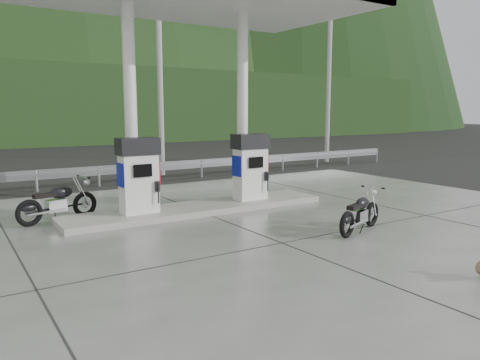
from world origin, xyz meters
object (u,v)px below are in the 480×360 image
motorcycle_left (58,203)px  motorcycle_right (360,213)px  gas_pump_left (139,176)px  gas_pump_right (250,167)px

motorcycle_left → motorcycle_right: size_ratio=1.11×
gas_pump_left → motorcycle_left: 1.98m
gas_pump_left → motorcycle_right: gas_pump_left is taller
gas_pump_right → motorcycle_right: bearing=-84.5°
gas_pump_right → motorcycle_left: (-4.90, 0.82, -0.61)m
motorcycle_left → motorcycle_right: motorcycle_left is taller
gas_pump_left → motorcycle_left: gas_pump_left is taller
gas_pump_right → motorcycle_right: (0.36, -3.70, -0.65)m
gas_pump_left → gas_pump_right: (3.20, 0.00, 0.00)m
gas_pump_right → motorcycle_right: 3.77m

